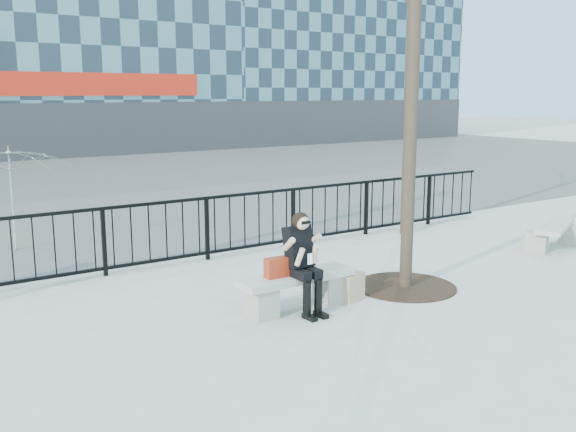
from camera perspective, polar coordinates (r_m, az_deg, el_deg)
ground at (r=8.68m, az=0.77°, el=-8.27°), size 120.00×120.00×0.00m
street_surface at (r=22.41m, az=-21.69°, el=2.86°), size 60.00×23.00×0.01m
railing at (r=11.04m, az=-8.14°, el=-1.21°), size 14.00×0.06×1.10m
tree_grate at (r=9.76m, az=10.37°, el=-6.18°), size 1.50×1.50×0.02m
bench_main at (r=8.58m, az=0.78°, el=-6.38°), size 1.65×0.46×0.49m
bench_second at (r=12.86m, az=22.60°, el=-1.42°), size 1.57×0.44×0.47m
seated_woman at (r=8.35m, az=1.41°, el=-4.23°), size 0.50×0.64×1.34m
handbag at (r=8.35m, az=-1.00°, el=-4.59°), size 0.32×0.16×0.26m
shopping_bag at (r=8.99m, az=5.78°, el=-6.34°), size 0.43×0.27×0.39m
vendor_umbrella at (r=12.59m, az=-23.28°, el=1.39°), size 2.25×2.29×1.92m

